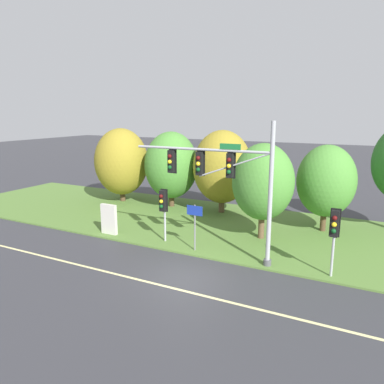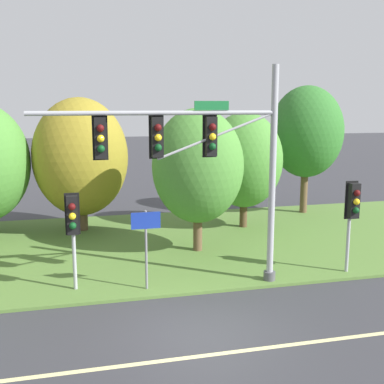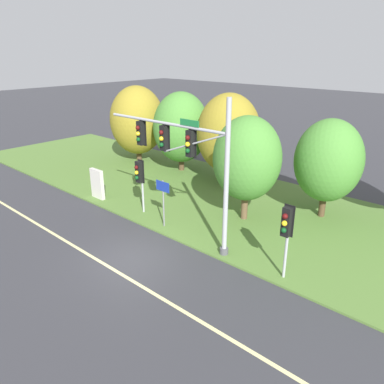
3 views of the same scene
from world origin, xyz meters
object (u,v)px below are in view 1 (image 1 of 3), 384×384
Objects in this scene: pedestrian_signal_near_kerb at (334,228)px; info_kiosk at (109,219)px; pedestrian_signal_further_along at (163,204)px; tree_left_of_mast at (171,165)px; tree_nearest_road at (121,162)px; traffic_signal_mast at (225,175)px; tree_tall_centre at (326,181)px; route_sign_post at (195,220)px; tree_behind_signpost at (222,167)px; tree_mid_verge at (263,182)px.

info_kiosk is (-13.25, 0.27, -1.46)m from pedestrian_signal_near_kerb.
pedestrian_signal_further_along is 0.53× the size of tree_left_of_mast.
tree_nearest_road is (-18.05, 7.84, 0.97)m from pedestrian_signal_near_kerb.
pedestrian_signal_near_kerb reaches higher than info_kiosk.
traffic_signal_mast is 11.42m from tree_left_of_mast.
pedestrian_signal_near_kerb is at bearing -23.47° from tree_nearest_road.
traffic_signal_mast is at bearing -31.70° from tree_nearest_road.
tree_tall_centre is at bearing -2.51° from tree_nearest_road.
route_sign_post is at bearing -52.20° from tree_left_of_mast.
traffic_signal_mast is at bearing -7.80° from pedestrian_signal_further_along.
tree_behind_signpost is at bearing 113.67° from traffic_signal_mast.
tree_behind_signpost is at bearing 170.85° from tree_tall_centre.
pedestrian_signal_near_kerb is at bearing -78.66° from tree_tall_centre.
tree_mid_verge is 3.03× the size of info_kiosk.
tree_behind_signpost reaches higher than info_kiosk.
pedestrian_signal_further_along is 11.33m from tree_nearest_road.
tree_mid_verge is 9.76m from info_kiosk.
pedestrian_signal_near_kerb is 7.30m from tree_tall_centre.
traffic_signal_mast is 8.58m from info_kiosk.
route_sign_post is at bearing -0.62° from info_kiosk.
pedestrian_signal_further_along is 0.51× the size of tree_behind_signpost.
route_sign_post is 10.18m from tree_left_of_mast.
tree_behind_signpost is at bearing 87.09° from pedestrian_signal_further_along.
route_sign_post is at bearing 178.38° from pedestrian_signal_near_kerb.
pedestrian_signal_further_along is 1.22× the size of route_sign_post.
tree_mid_verge reaches higher than pedestrian_signal_near_kerb.
tree_nearest_road is 9.29m from info_kiosk.
pedestrian_signal_near_kerb is 7.22m from route_sign_post.
tree_left_of_mast is 3.17× the size of info_kiosk.
pedestrian_signal_near_kerb is 0.53× the size of tree_nearest_road.
tree_mid_verge reaches higher than route_sign_post.
tree_mid_verge is (8.81, -4.24, 0.11)m from tree_left_of_mast.
pedestrian_signal_near_kerb is at bearing -3.47° from pedestrian_signal_further_along.
tree_mid_verge is at bearing 34.27° from pedestrian_signal_further_along.
tree_behind_signpost is at bearing 62.44° from info_kiosk.
tree_tall_centre is (5.76, 6.90, 1.50)m from route_sign_post.
tree_tall_centre is at bearing 45.81° from tree_mid_verge.
traffic_signal_mast reaches higher than tree_left_of_mast.
tree_mid_verge is at bearing -25.72° from tree_left_of_mast.
tree_mid_verge is 4.48m from tree_tall_centre.
route_sign_post is 4.86m from tree_mid_verge.
tree_nearest_road is at bearing 139.87° from pedestrian_signal_further_along.
pedestrian_signal_further_along is at bearing -62.65° from tree_left_of_mast.
tree_behind_signpost is at bearing 135.40° from tree_mid_verge.
pedestrian_signal_further_along reaches higher than route_sign_post.
route_sign_post is 13.38m from tree_nearest_road.
pedestrian_signal_near_kerb is 15.67m from tree_left_of_mast.
info_kiosk is at bearing -57.59° from tree_nearest_road.
route_sign_post is at bearing -129.84° from tree_tall_centre.
tree_mid_verge is at bearing 54.43° from route_sign_post.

